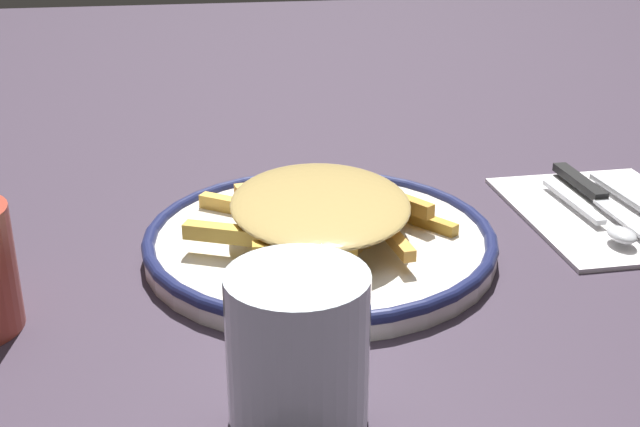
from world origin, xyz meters
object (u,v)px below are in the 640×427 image
Objects in this scene: fries_heap at (324,207)px; knife at (600,197)px; plate at (320,240)px; water_glass at (298,350)px; napkin at (609,212)px; spoon at (601,221)px.

knife is (-0.27, -0.05, -0.03)m from fries_heap.
fries_heap reaches higher than knife.
knife is (-0.28, -0.05, 0.00)m from plate.
water_glass reaches higher than knife.
knife is at bearing -169.29° from fries_heap.
napkin is at bearing -173.17° from fries_heap.
fries_heap is at bearing -144.76° from plate.
fries_heap is 1.14× the size of knife.
water_glass reaches higher than plate.
fries_heap reaches higher than spoon.
napkin is 1.00× the size of knife.
water_glass is at bearing 40.65° from knife.
spoon is 1.58× the size of water_glass.
plate reaches higher than napkin.
spoon is at bearing -179.81° from plate.
spoon is (-0.25, 0.00, -0.03)m from fries_heap.
fries_heap is 0.25m from spoon.
plate is 0.03m from fries_heap.
spoon reaches higher than napkin.
knife is at bearing -139.35° from water_glass.
knife is 0.06m from spoon.
plate is 1.41× the size of napkin.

